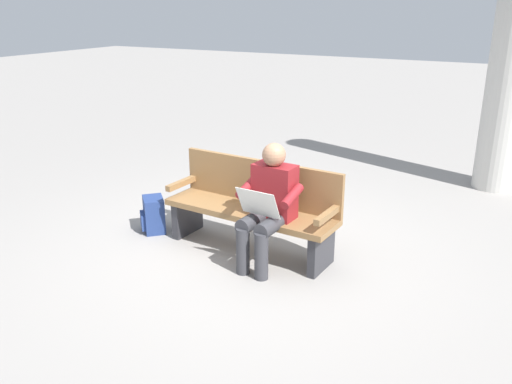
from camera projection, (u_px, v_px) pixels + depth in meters
The scene contains 4 objects.
ground_plane at pixel (250, 250), 5.47m from camera, with size 40.00×40.00×0.00m, color gray.
bench_near at pixel (253, 206), 5.38m from camera, with size 1.83×0.59×0.90m.
person_seated at pixel (268, 203), 4.97m from camera, with size 0.59×0.59×1.18m.
backpack at pixel (153, 215), 5.86m from camera, with size 0.36×0.36×0.39m.
Camera 1 is at (-2.42, 4.33, 2.39)m, focal length 37.58 mm.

